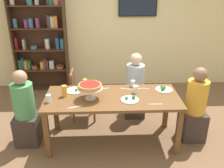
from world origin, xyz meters
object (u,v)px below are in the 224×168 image
Objects in this scene: cutlery_fork_far at (143,89)px; cutlery_spare_fork at (126,89)px; television at (138,5)px; cutlery_knife_far at (156,104)px; bookshelf at (40,37)px; chair_far_left at (80,93)px; deep_dish_pizza_stand at (90,87)px; salad_plate_near_diner at (130,99)px; water_glass_clear_near at (133,83)px; cutlery_fork_near at (104,89)px; water_glass_clear_far at (49,99)px; water_glass_clear_spare at (136,89)px; beer_glass_amber_short at (64,91)px; diner_far_right at (135,90)px; cutlery_knife_near at (74,107)px; beer_glass_amber_tall at (85,83)px; diner_head_west at (25,113)px; dining_table at (112,102)px; diner_head_east at (195,110)px; salad_plate_spare at (75,90)px; salad_plate_far_diner at (164,89)px.

cutlery_fork_far is 0.25m from cutlery_spare_fork.
cutlery_knife_far is at bearing -91.14° from television.
bookshelf is 1.72m from chair_far_left.
deep_dish_pizza_stand reaches higher than salad_plate_near_diner.
cutlery_spare_fork is (-0.11, -0.10, -0.05)m from water_glass_clear_near.
television reaches higher than cutlery_fork_near.
chair_far_left is (-1.14, -1.42, -1.28)m from television.
water_glass_clear_near reaches higher than cutlery_knife_far.
salad_plate_near_diner is 1.38× the size of cutlery_fork_near.
water_glass_clear_far is 1.23m from water_glass_clear_spare.
chair_far_left is at bearing 158.30° from water_glass_clear_near.
beer_glass_amber_short reaches higher than cutlery_knife_far.
diner_far_right is at bearing 77.10° from water_glass_clear_near.
diner_far_right is 6.39× the size of cutlery_fork_near.
cutlery_knife_near is at bearing 38.84° from cutlery_fork_near.
water_glass_clear_near is at bearing 17.04° from cutlery_knife_near.
cutlery_spare_fork is (0.62, -0.09, -0.07)m from beer_glass_amber_tall.
television reaches higher than diner_head_west.
dining_table is 1.23m from diner_head_east.
cutlery_knife_near is at bearing -42.00° from diner_far_right.
water_glass_clear_near is 0.64m from cutlery_knife_far.
diner_head_east is 3.30× the size of deep_dish_pizza_stand.
water_glass_clear_far is (0.54, -2.14, -0.34)m from bookshelf.
deep_dish_pizza_stand is 1.36× the size of salad_plate_spare.
water_glass_clear_spare is (1.75, -1.90, -0.34)m from bookshelf.
diner_head_east is at bearing 8.00° from salad_plate_near_diner.
bookshelf reaches higher than dining_table.
diner_head_east is 0.99m from water_glass_clear_near.
cutlery_knife_near is at bearing -21.93° from diner_head_west.
diner_head_east is 1.87m from chair_far_left.
salad_plate_near_diner is 0.85m from salad_plate_spare.
cutlery_fork_far is at bearing 15.66° from water_glass_clear_far.
beer_glass_amber_short is (-0.15, -0.64, 0.34)m from chair_far_left.
diner_far_right reaches higher than dining_table.
water_glass_clear_near is at bearing -12.90° from diner_far_right.
cutlery_fork_far is (0.88, -0.09, -0.07)m from beer_glass_amber_tall.
cutlery_fork_far is at bearing 57.47° from salad_plate_near_diner.
bookshelf is 20.32× the size of water_glass_clear_spare.
salad_plate_spare reaches higher than cutlery_fork_far.
diner_head_east is 6.39× the size of cutlery_knife_near.
salad_plate_spare is at bearing 174.07° from water_glass_clear_spare.
salad_plate_spare is at bearing -61.34° from diner_far_right.
bookshelf is 1.92× the size of diner_head_west.
diner_head_east reaches higher than water_glass_clear_spare.
water_glass_clear_near is 0.46m from cutlery_fork_near.
cutlery_fork_far is at bearing 8.54° from cutlery_knife_near.
beer_glass_amber_tall is at bearing 19.66° from chair_far_left.
cutlery_fork_near is 1.00× the size of cutlery_spare_fork.
diner_head_east is at bearing -10.09° from cutlery_knife_near.
chair_far_left is 3.45× the size of salad_plate_far_diner.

